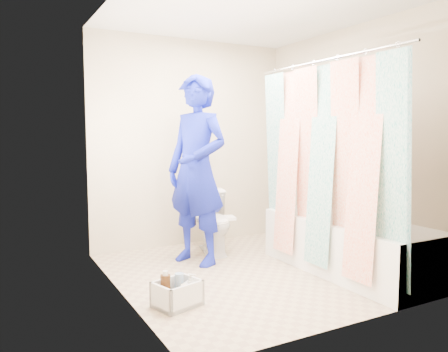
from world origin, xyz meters
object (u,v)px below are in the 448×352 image
toilet (214,222)px  plumber (197,170)px  cleaning_caddy (178,294)px  bathtub (348,244)px

toilet → plumber: size_ratio=0.36×
plumber → toilet: bearing=103.9°
cleaning_caddy → plumber: bearing=41.3°
bathtub → toilet: bearing=123.3°
toilet → bathtub: bearing=-41.9°
plumber → cleaning_caddy: plumber is taller
bathtub → cleaning_caddy: (-1.74, -0.00, -0.18)m
plumber → bathtub: bearing=24.0°
bathtub → toilet: 1.47m
toilet → plumber: 0.74m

